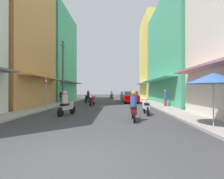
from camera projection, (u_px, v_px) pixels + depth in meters
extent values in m
plane|color=#38383A|center=(106.00, 104.00, 18.90)|extent=(84.72, 84.72, 0.00)
cube|color=#ADA89E|center=(59.00, 104.00, 19.01)|extent=(1.72, 46.51, 0.12)
cube|color=#9E9991|center=(154.00, 104.00, 18.80)|extent=(1.72, 46.51, 0.12)
cube|color=#D88C4C|center=(10.00, 20.00, 16.29)|extent=(6.00, 8.45, 16.78)
cube|color=#D88C4C|center=(45.00, 78.00, 16.20)|extent=(1.10, 7.60, 0.12)
cube|color=#4CB28C|center=(50.00, 57.00, 26.45)|extent=(6.00, 10.23, 13.72)
cube|color=slate|center=(72.00, 82.00, 26.37)|extent=(1.10, 9.21, 0.12)
cube|color=#B7727F|center=(220.00, 63.00, 7.46)|extent=(1.10, 8.84, 0.12)
cube|color=#4CB28C|center=(185.00, 52.00, 19.65)|extent=(6.00, 13.14, 12.04)
cube|color=#4CB28C|center=(155.00, 80.00, 19.71)|extent=(1.10, 11.83, 0.12)
cube|color=#EFD159|center=(159.00, 59.00, 31.40)|extent=(6.00, 8.89, 14.94)
cube|color=#8CA5CC|center=(140.00, 84.00, 31.46)|extent=(1.10, 8.00, 0.12)
cylinder|color=black|center=(112.00, 97.00, 31.66)|extent=(0.19, 0.56, 0.56)
cylinder|color=black|center=(111.00, 97.00, 30.44)|extent=(0.19, 0.56, 0.56)
cube|color=#1E38B7|center=(112.00, 96.00, 31.00)|extent=(0.48, 1.04, 0.24)
cube|color=black|center=(111.00, 95.00, 30.80)|extent=(0.39, 0.61, 0.14)
cylinder|color=#1E38B7|center=(112.00, 95.00, 31.54)|extent=(0.28, 0.28, 0.45)
cylinder|color=black|center=(112.00, 94.00, 31.54)|extent=(0.54, 0.14, 0.03)
cylinder|color=#598C59|center=(111.00, 93.00, 30.85)|extent=(0.34, 0.34, 0.55)
sphere|color=orange|center=(111.00, 91.00, 30.86)|extent=(0.26, 0.26, 0.26)
cylinder|color=black|center=(86.00, 101.00, 20.58)|extent=(0.19, 0.56, 0.56)
cylinder|color=black|center=(89.00, 100.00, 21.80)|extent=(0.19, 0.56, 0.56)
cube|color=black|center=(88.00, 99.00, 21.24)|extent=(0.47, 1.04, 0.24)
cube|color=black|center=(88.00, 97.00, 21.43)|extent=(0.38, 0.60, 0.14)
cylinder|color=black|center=(86.00, 97.00, 20.70)|extent=(0.28, 0.28, 0.45)
cylinder|color=black|center=(86.00, 95.00, 20.70)|extent=(0.55, 0.14, 0.03)
cylinder|color=#262628|center=(88.00, 94.00, 21.39)|extent=(0.34, 0.34, 0.55)
sphere|color=orange|center=(88.00, 91.00, 21.39)|extent=(0.26, 0.26, 0.26)
cylinder|color=black|center=(144.00, 109.00, 11.72)|extent=(0.08, 0.56, 0.56)
cylinder|color=black|center=(148.00, 111.00, 10.47)|extent=(0.08, 0.56, 0.56)
cube|color=silver|center=(146.00, 107.00, 11.04)|extent=(0.28, 1.00, 0.24)
cube|color=black|center=(147.00, 104.00, 10.84)|extent=(0.28, 0.56, 0.14)
cylinder|color=silver|center=(145.00, 103.00, 11.59)|extent=(0.28, 0.28, 0.45)
cylinder|color=black|center=(145.00, 100.00, 11.59)|extent=(0.55, 0.03, 0.03)
cylinder|color=black|center=(121.00, 98.00, 27.23)|extent=(0.17, 0.57, 0.56)
cylinder|color=black|center=(122.00, 99.00, 26.00)|extent=(0.17, 0.57, 0.56)
cube|color=#197233|center=(122.00, 97.00, 26.57)|extent=(0.43, 1.03, 0.24)
cube|color=black|center=(122.00, 96.00, 26.37)|extent=(0.36, 0.60, 0.14)
cylinder|color=#197233|center=(121.00, 96.00, 27.11)|extent=(0.28, 0.28, 0.45)
cylinder|color=black|center=(121.00, 94.00, 27.11)|extent=(0.55, 0.12, 0.03)
cylinder|color=#334C8C|center=(122.00, 94.00, 26.42)|extent=(0.34, 0.34, 0.55)
sphere|color=#B2B2B7|center=(122.00, 91.00, 26.42)|extent=(0.26, 0.26, 0.26)
cylinder|color=black|center=(94.00, 103.00, 17.83)|extent=(0.15, 0.57, 0.56)
cylinder|color=black|center=(91.00, 104.00, 16.59)|extent=(0.15, 0.57, 0.56)
cube|color=red|center=(92.00, 101.00, 17.16)|extent=(0.40, 1.03, 0.24)
cube|color=black|center=(92.00, 99.00, 16.96)|extent=(0.34, 0.59, 0.14)
cylinder|color=red|center=(93.00, 99.00, 17.71)|extent=(0.28, 0.28, 0.45)
cylinder|color=black|center=(93.00, 96.00, 17.71)|extent=(0.55, 0.09, 0.03)
cylinder|color=black|center=(133.00, 114.00, 9.49)|extent=(0.10, 0.56, 0.56)
cylinder|color=black|center=(134.00, 117.00, 8.24)|extent=(0.10, 0.56, 0.56)
cube|color=maroon|center=(133.00, 111.00, 8.82)|extent=(0.32, 1.01, 0.24)
cube|color=black|center=(134.00, 108.00, 8.62)|extent=(0.30, 0.57, 0.14)
cylinder|color=maroon|center=(133.00, 106.00, 9.37)|extent=(0.28, 0.28, 0.45)
cylinder|color=black|center=(133.00, 102.00, 9.37)|extent=(0.55, 0.05, 0.03)
cylinder|color=#334C8C|center=(134.00, 101.00, 8.67)|extent=(0.34, 0.34, 0.55)
sphere|color=orange|center=(134.00, 93.00, 8.67)|extent=(0.26, 0.26, 0.26)
cylinder|color=black|center=(73.00, 110.00, 11.24)|extent=(0.27, 0.55, 0.56)
cylinder|color=black|center=(61.00, 112.00, 10.07)|extent=(0.27, 0.55, 0.56)
cube|color=#B2B2B7|center=(66.00, 108.00, 10.61)|extent=(0.60, 1.04, 0.24)
cube|color=black|center=(64.00, 105.00, 10.42)|extent=(0.45, 0.62, 0.14)
cylinder|color=#B2B2B7|center=(72.00, 104.00, 11.12)|extent=(0.28, 0.28, 0.45)
cylinder|color=black|center=(72.00, 100.00, 11.12)|extent=(0.53, 0.22, 0.03)
cylinder|color=beige|center=(65.00, 99.00, 10.47)|extent=(0.34, 0.34, 0.55)
sphere|color=#B2B2B7|center=(65.00, 93.00, 10.47)|extent=(0.26, 0.26, 0.26)
cube|color=#8C0000|center=(130.00, 98.00, 21.11)|extent=(1.80, 4.12, 0.70)
cube|color=#333D47|center=(131.00, 94.00, 20.96)|extent=(1.62, 2.12, 0.60)
cylinder|color=black|center=(124.00, 100.00, 22.36)|extent=(0.19, 0.64, 0.64)
cylinder|color=black|center=(135.00, 100.00, 22.35)|extent=(0.19, 0.64, 0.64)
cylinder|color=black|center=(125.00, 101.00, 19.86)|extent=(0.19, 0.64, 0.64)
cylinder|color=black|center=(138.00, 101.00, 19.85)|extent=(0.19, 0.64, 0.64)
cylinder|color=#334C8C|center=(61.00, 100.00, 20.12)|extent=(0.28, 0.28, 0.73)
cylinder|color=#262628|center=(61.00, 95.00, 20.12)|extent=(0.34, 0.34, 0.61)
sphere|color=tan|center=(61.00, 91.00, 20.12)|extent=(0.22, 0.22, 0.22)
cone|color=#D1B77A|center=(61.00, 90.00, 20.12)|extent=(0.44, 0.44, 0.16)
cylinder|color=#99333F|center=(165.00, 103.00, 15.56)|extent=(0.28, 0.28, 0.74)
cylinder|color=#334C8C|center=(165.00, 96.00, 15.56)|extent=(0.34, 0.34, 0.63)
sphere|color=#9E7256|center=(165.00, 91.00, 15.56)|extent=(0.22, 0.22, 0.22)
cylinder|color=#99999E|center=(213.00, 103.00, 6.94)|extent=(0.05, 0.05, 2.15)
cone|color=#335999|center=(213.00, 78.00, 6.94)|extent=(2.19, 2.19, 0.45)
cylinder|color=#4C4C4F|center=(63.00, 73.00, 18.48)|extent=(0.20, 0.20, 7.00)
cylinder|color=#3F382D|center=(63.00, 46.00, 18.49)|extent=(0.08, 1.20, 0.08)
cylinder|color=gray|center=(46.00, 94.00, 13.76)|extent=(0.07, 0.07, 2.60)
cylinder|color=red|center=(46.00, 81.00, 13.77)|extent=(0.02, 0.60, 0.60)
cube|color=white|center=(46.00, 81.00, 13.77)|extent=(0.03, 0.40, 0.10)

